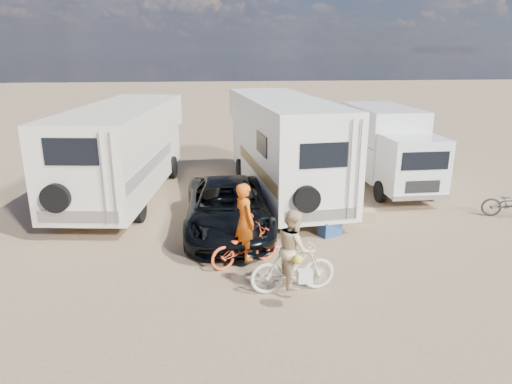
{
  "coord_description": "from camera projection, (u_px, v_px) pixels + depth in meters",
  "views": [
    {
      "loc": [
        -2.47,
        -9.21,
        5.04
      ],
      "look_at": [
        -1.2,
        2.87,
        1.3
      ],
      "focal_mm": 32.45,
      "sensor_mm": 36.0,
      "label": 1
    }
  ],
  "objects": [
    {
      "name": "bike_man",
      "position": [
        245.0,
        247.0,
        11.21
      ],
      "size": [
        1.91,
        1.29,
        0.95
      ],
      "primitive_type": "imported",
      "rotation": [
        0.0,
        0.0,
        1.97
      ],
      "color": "#F05026",
      "rests_on": "ground"
    },
    {
      "name": "crate",
      "position": [
        367.0,
        216.0,
        14.12
      ],
      "size": [
        0.57,
        0.57,
        0.37
      ],
      "primitive_type": "cube",
      "rotation": [
        0.0,
        0.0,
        -0.27
      ],
      "color": "#978659",
      "rests_on": "ground"
    },
    {
      "name": "rv_main",
      "position": [
        283.0,
        148.0,
        16.23
      ],
      "size": [
        3.24,
        8.53,
        3.48
      ],
      "primitive_type": null,
      "rotation": [
        0.0,
        0.0,
        0.1
      ],
      "color": "silver",
      "rests_on": "ground"
    },
    {
      "name": "bike_parked",
      "position": [
        512.0,
        204.0,
        14.38
      ],
      "size": [
        1.85,
        1.22,
        0.92
      ],
      "primitive_type": "imported",
      "rotation": [
        0.0,
        0.0,
        1.19
      ],
      "color": "#282A28",
      "rests_on": "ground"
    },
    {
      "name": "dark_suv",
      "position": [
        228.0,
        207.0,
        13.3
      ],
      "size": [
        2.42,
        5.17,
        1.43
      ],
      "primitive_type": "imported",
      "rotation": [
        0.0,
        0.0,
        -0.01
      ],
      "color": "black",
      "rests_on": "ground"
    },
    {
      "name": "box_truck",
      "position": [
        389.0,
        149.0,
        17.31
      ],
      "size": [
        2.19,
        5.71,
        2.96
      ],
      "primitive_type": null,
      "rotation": [
        0.0,
        0.0,
        0.02
      ],
      "color": "silver",
      "rests_on": "ground"
    },
    {
      "name": "ground",
      "position": [
        322.0,
        282.0,
        10.49
      ],
      "size": [
        140.0,
        140.0,
        0.0
      ],
      "primitive_type": "plane",
      "color": "#977A5A",
      "rests_on": "ground"
    },
    {
      "name": "cooler",
      "position": [
        330.0,
        228.0,
        13.08
      ],
      "size": [
        0.68,
        0.59,
        0.45
      ],
      "primitive_type": "cube",
      "rotation": [
        0.0,
        0.0,
        0.37
      ],
      "color": "navy",
      "rests_on": "ground"
    },
    {
      "name": "rv_left",
      "position": [
        123.0,
        153.0,
        16.19
      ],
      "size": [
        3.66,
        8.76,
        3.2
      ],
      "primitive_type": null,
      "rotation": [
        0.0,
        0.0,
        -0.13
      ],
      "color": "silver",
      "rests_on": "ground"
    },
    {
      "name": "rider_woman",
      "position": [
        293.0,
        256.0,
        9.85
      ],
      "size": [
        0.71,
        0.88,
        1.7
      ],
      "primitive_type": "imported",
      "rotation": [
        0.0,
        0.0,
        1.66
      ],
      "color": "#D4B787",
      "rests_on": "ground"
    },
    {
      "name": "bike_woman",
      "position": [
        293.0,
        268.0,
        9.93
      ],
      "size": [
        1.91,
        0.69,
        1.13
      ],
      "primitive_type": "imported",
      "rotation": [
        0.0,
        0.0,
        1.66
      ],
      "color": "beige",
      "rests_on": "ground"
    },
    {
      "name": "rider_man",
      "position": [
        245.0,
        228.0,
        11.07
      ],
      "size": [
        0.69,
        0.82,
        1.9
      ],
      "primitive_type": "imported",
      "rotation": [
        0.0,
        0.0,
        1.97
      ],
      "color": "#E0580F",
      "rests_on": "ground"
    }
  ]
}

